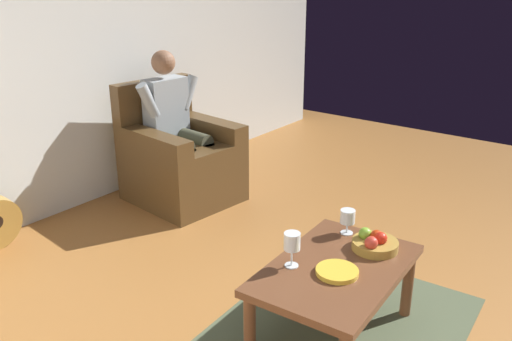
% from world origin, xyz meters
% --- Properties ---
extents(wall_back, '(6.78, 0.06, 2.52)m').
position_xyz_m(wall_back, '(0.00, -2.99, 1.26)').
color(wall_back, silver).
rests_on(wall_back, ground).
extents(rug, '(1.69, 1.29, 0.01)m').
position_xyz_m(rug, '(0.26, -0.44, 0.00)').
color(rug, '#4A543B').
rests_on(rug, ground).
extents(armchair, '(0.82, 0.89, 0.97)m').
position_xyz_m(armchair, '(-0.59, -2.40, 0.34)').
color(armchair, '#4F371C').
rests_on(armchair, ground).
extents(person_seated, '(0.61, 0.57, 1.23)m').
position_xyz_m(person_seated, '(-0.59, -2.41, 0.66)').
color(person_seated, '#97A2A8').
rests_on(person_seated, ground).
extents(coffee_table, '(0.95, 0.65, 0.43)m').
position_xyz_m(coffee_table, '(0.26, -0.44, 0.37)').
color(coffee_table, brown).
rests_on(coffee_table, ground).
extents(wine_glass_near, '(0.08, 0.08, 0.18)m').
position_xyz_m(wine_glass_near, '(0.40, -0.62, 0.56)').
color(wine_glass_near, silver).
rests_on(wine_glass_near, coffee_table).
extents(wine_glass_far, '(0.08, 0.08, 0.14)m').
position_xyz_m(wine_glass_far, '(-0.09, -0.57, 0.52)').
color(wine_glass_far, silver).
rests_on(wine_glass_far, coffee_table).
extents(fruit_bowl, '(0.24, 0.24, 0.11)m').
position_xyz_m(fruit_bowl, '(-0.01, -0.37, 0.47)').
color(fruit_bowl, olive).
rests_on(fruit_bowl, coffee_table).
extents(decorative_dish, '(0.21, 0.21, 0.02)m').
position_xyz_m(decorative_dish, '(0.33, -0.40, 0.44)').
color(decorative_dish, gold).
rests_on(decorative_dish, coffee_table).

